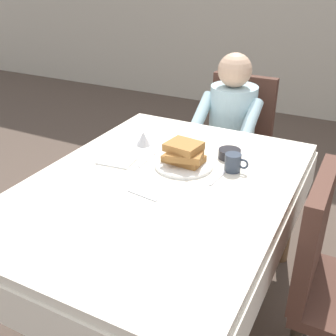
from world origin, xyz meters
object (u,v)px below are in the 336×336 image
at_px(diner_person, 230,124).
at_px(bowl_butter, 229,154).
at_px(breakfast_stack, 184,153).
at_px(spoon_near_edge, 142,195).
at_px(chair_right_side, 334,275).
at_px(plate_breakfast, 184,165).
at_px(chair_diner, 236,136).
at_px(syrup_pitcher, 143,139).
at_px(knife_right_of_plate, 220,176).
at_px(cup_coffee, 233,163).
at_px(fork_left_of_plate, 147,159).
at_px(dining_table_main, 159,200).

relative_size(diner_person, bowl_butter, 10.18).
relative_size(breakfast_stack, bowl_butter, 1.88).
relative_size(breakfast_stack, spoon_near_edge, 1.38).
distance_m(chair_right_side, plate_breakfast, 0.80).
distance_m(chair_diner, syrup_pitcher, 0.91).
bearing_deg(knife_right_of_plate, cup_coffee, -17.82).
height_order(chair_diner, fork_left_of_plate, chair_diner).
bearing_deg(diner_person, fork_left_of_plate, 80.66).
relative_size(plate_breakfast, breakfast_stack, 1.35).
bearing_deg(dining_table_main, cup_coffee, 46.07).
bearing_deg(chair_diner, cup_coffee, 106.88).
xyz_separation_m(bowl_butter, spoon_near_edge, (-0.20, -0.52, -0.02)).
xyz_separation_m(plate_breakfast, bowl_butter, (0.16, 0.19, 0.01)).
bearing_deg(fork_left_of_plate, diner_person, -11.91).
bearing_deg(breakfast_stack, cup_coffee, 14.18).
xyz_separation_m(diner_person, fork_left_of_plate, (-0.14, -0.83, 0.07)).
bearing_deg(bowl_butter, diner_person, 108.79).
xyz_separation_m(breakfast_stack, fork_left_of_plate, (-0.19, -0.02, -0.06)).
bearing_deg(spoon_near_edge, fork_left_of_plate, 124.26).
bearing_deg(syrup_pitcher, chair_right_side, -17.37).
distance_m(diner_person, chair_right_side, 1.30).
bearing_deg(dining_table_main, diner_person, 91.47).
bearing_deg(spoon_near_edge, bowl_butter, 77.01).
distance_m(chair_right_side, bowl_butter, 0.74).
distance_m(chair_diner, chair_right_side, 1.42).
bearing_deg(bowl_butter, syrup_pitcher, -172.46).
relative_size(breakfast_stack, fork_left_of_plate, 1.15).
relative_size(plate_breakfast, cup_coffee, 2.48).
height_order(syrup_pitcher, fork_left_of_plate, syrup_pitcher).
xyz_separation_m(diner_person, chair_right_side, (0.80, -1.01, -0.14)).
bearing_deg(knife_right_of_plate, dining_table_main, 134.36).
height_order(plate_breakfast, fork_left_of_plate, plate_breakfast).
xyz_separation_m(breakfast_stack, bowl_butter, (0.16, 0.18, -0.04)).
height_order(chair_right_side, bowl_butter, chair_right_side).
distance_m(dining_table_main, syrup_pitcher, 0.44).
bearing_deg(fork_left_of_plate, bowl_butter, -62.06).
xyz_separation_m(diner_person, bowl_butter, (0.21, -0.63, 0.09)).
bearing_deg(fork_left_of_plate, knife_right_of_plate, -92.56).
bearing_deg(chair_diner, dining_table_main, 91.28).
bearing_deg(bowl_butter, cup_coffee, -63.65).
xyz_separation_m(diner_person, knife_right_of_plate, (0.24, -0.83, 0.07)).
height_order(plate_breakfast, syrup_pitcher, syrup_pitcher).
bearing_deg(spoon_near_edge, cup_coffee, 64.26).
distance_m(chair_right_side, syrup_pitcher, 1.12).
bearing_deg(chair_right_side, bowl_butter, -123.51).
relative_size(plate_breakfast, syrup_pitcher, 3.50).
height_order(breakfast_stack, cup_coffee, breakfast_stack).
bearing_deg(knife_right_of_plate, fork_left_of_plate, 94.76).
height_order(plate_breakfast, bowl_butter, bowl_butter).
bearing_deg(diner_person, dining_table_main, 91.47).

